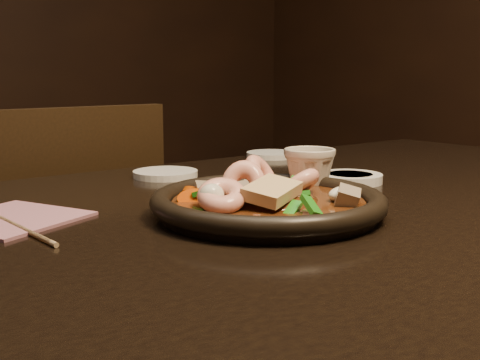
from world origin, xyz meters
TOP-DOWN VIEW (x-y plane):
  - table at (0.00, 0.00)m, footprint 1.60×0.90m
  - chair at (-0.15, 0.67)m, footprint 0.43×0.43m
  - plate at (-0.13, -0.04)m, footprint 0.31×0.31m
  - stirfry at (-0.13, -0.03)m, footprint 0.22×0.23m
  - soy_dish at (0.14, 0.06)m, footprint 0.11×0.11m
  - saucer_left at (-0.08, 0.31)m, footprint 0.12×0.12m
  - saucer_right at (0.25, 0.39)m, footprint 0.12×0.12m
  - tea_cup at (0.01, 0.02)m, footprint 0.10×0.10m
  - chopsticks at (-0.42, 0.10)m, footprint 0.02×0.22m
  - napkin at (-0.41, 0.15)m, footprint 0.21×0.21m

SIDE VIEW (x-z plane):
  - chair at x=-0.15m, z-range 0.04..0.91m
  - table at x=0.00m, z-range 0.30..1.05m
  - napkin at x=-0.41m, z-range 0.75..0.75m
  - chopsticks at x=-0.42m, z-range 0.75..0.76m
  - saucer_right at x=0.25m, z-range 0.75..0.76m
  - saucer_left at x=-0.08m, z-range 0.75..0.76m
  - soy_dish at x=0.14m, z-range 0.75..0.77m
  - plate at x=-0.13m, z-range 0.75..0.78m
  - stirfry at x=-0.13m, z-range 0.74..0.81m
  - tea_cup at x=0.01m, z-range 0.75..0.83m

